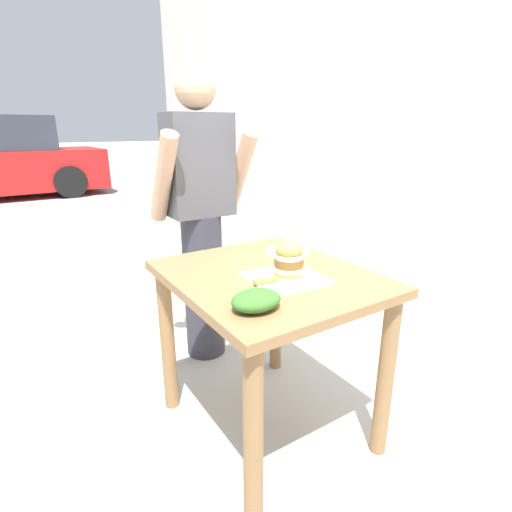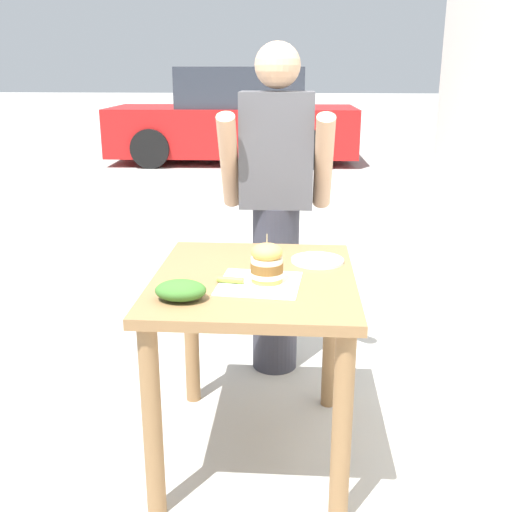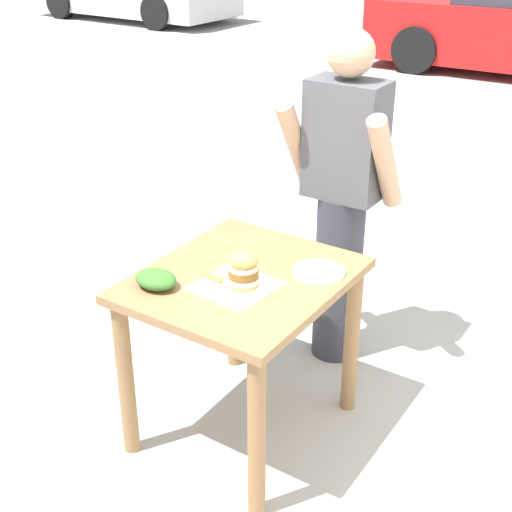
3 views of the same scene
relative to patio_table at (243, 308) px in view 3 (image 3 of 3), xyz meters
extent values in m
plane|color=#ADAAA3|center=(0.00, 0.00, -0.64)|extent=(80.00, 80.00, 0.00)
cube|color=olive|center=(0.00, 0.00, 0.13)|extent=(0.78, 0.91, 0.04)
cylinder|color=olive|center=(-0.33, -0.40, -0.26)|extent=(0.07, 0.07, 0.75)
cylinder|color=olive|center=(0.33, -0.40, -0.26)|extent=(0.07, 0.07, 0.75)
cylinder|color=olive|center=(-0.33, 0.40, -0.26)|extent=(0.07, 0.07, 0.75)
cylinder|color=olive|center=(0.33, 0.40, -0.26)|extent=(0.07, 0.07, 0.75)
cube|color=white|center=(0.03, -0.09, 0.16)|extent=(0.32, 0.32, 0.00)
cylinder|color=gold|center=(0.05, -0.07, 0.17)|extent=(0.12, 0.12, 0.02)
cylinder|color=silver|center=(0.05, -0.07, 0.19)|extent=(0.13, 0.13, 0.02)
cylinder|color=brown|center=(0.05, -0.07, 0.22)|extent=(0.12, 0.12, 0.04)
cylinder|color=silver|center=(0.05, -0.07, 0.24)|extent=(0.12, 0.12, 0.02)
ellipsoid|color=gold|center=(0.05, -0.07, 0.27)|extent=(0.12, 0.12, 0.07)
cylinder|color=#D1B77F|center=(0.05, -0.07, 0.32)|extent=(0.00, 0.00, 0.05)
cylinder|color=#8EA83D|center=(-0.08, -0.10, 0.17)|extent=(0.10, 0.04, 0.02)
cylinder|color=white|center=(0.25, 0.20, 0.16)|extent=(0.22, 0.22, 0.01)
cylinder|color=silver|center=(0.24, 0.20, 0.17)|extent=(0.04, 0.17, 0.01)
cylinder|color=silver|center=(0.27, 0.20, 0.17)|extent=(0.03, 0.17, 0.01)
ellipsoid|color=#386B28|center=(-0.24, -0.27, 0.19)|extent=(0.18, 0.14, 0.07)
cylinder|color=#33333D|center=(0.05, 0.78, -0.19)|extent=(0.24, 0.24, 0.90)
cube|color=#4C4C51|center=(0.05, 0.78, 0.54)|extent=(0.36, 0.22, 0.56)
sphere|color=tan|center=(0.05, 0.78, 0.94)|extent=(0.22, 0.22, 0.22)
cylinder|color=tan|center=(-0.18, 0.72, 0.49)|extent=(0.09, 0.34, 0.50)
cylinder|color=tan|center=(0.28, 0.72, 0.49)|extent=(0.09, 0.34, 0.50)
cylinder|color=black|center=(-2.26, 7.54, -0.32)|extent=(0.65, 0.24, 0.64)
cylinder|color=black|center=(-2.30, 9.15, -0.32)|extent=(0.65, 0.24, 0.64)
cylinder|color=black|center=(-10.28, 8.43, -0.32)|extent=(0.64, 0.23, 0.64)
cylinder|color=black|center=(-7.68, 8.39, -0.32)|extent=(0.64, 0.23, 0.64)
cylinder|color=black|center=(-7.65, 10.00, -0.32)|extent=(0.64, 0.23, 0.64)
camera|label=1|loc=(-0.91, -1.31, 0.75)|focal=28.00mm
camera|label=2|loc=(0.16, -2.20, 0.92)|focal=42.00mm
camera|label=3|loc=(1.48, -2.14, 1.55)|focal=50.00mm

